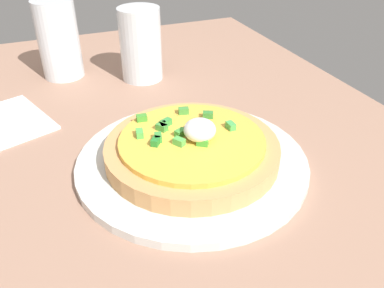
{
  "coord_description": "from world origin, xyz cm",
  "views": [
    {
      "loc": [
        -37.46,
        5.28,
        30.83
      ],
      "look_at": [
        -1.03,
        -9.43,
        5.34
      ],
      "focal_mm": 37.67,
      "sensor_mm": 36.0,
      "label": 1
    }
  ],
  "objects_px": {
    "cup_near": "(59,43)",
    "cup_far": "(141,48)",
    "plate": "(192,162)",
    "pizza": "(192,148)"
  },
  "relations": [
    {
      "from": "cup_near",
      "to": "cup_far",
      "type": "distance_m",
      "value": 0.14
    },
    {
      "from": "plate",
      "to": "cup_far",
      "type": "relative_size",
      "value": 2.29
    },
    {
      "from": "pizza",
      "to": "plate",
      "type": "bearing_deg",
      "value": 120.79
    },
    {
      "from": "pizza",
      "to": "cup_far",
      "type": "relative_size",
      "value": 1.7
    },
    {
      "from": "plate",
      "to": "cup_near",
      "type": "relative_size",
      "value": 2.12
    },
    {
      "from": "cup_near",
      "to": "cup_far",
      "type": "relative_size",
      "value": 1.08
    },
    {
      "from": "plate",
      "to": "cup_near",
      "type": "height_order",
      "value": "cup_near"
    },
    {
      "from": "plate",
      "to": "cup_near",
      "type": "xyz_separation_m",
      "value": [
        0.33,
        0.11,
        0.05
      ]
    },
    {
      "from": "pizza",
      "to": "cup_far",
      "type": "bearing_deg",
      "value": -3.72
    },
    {
      "from": "cup_far",
      "to": "pizza",
      "type": "bearing_deg",
      "value": 176.28
    }
  ]
}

